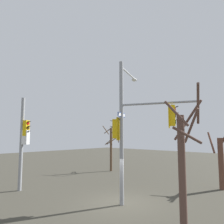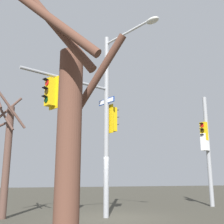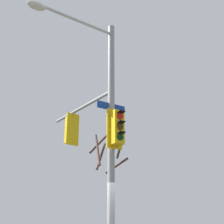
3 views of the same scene
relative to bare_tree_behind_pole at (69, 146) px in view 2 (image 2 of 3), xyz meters
The scene contains 5 objects.
ground_plane 8.29m from the bare_tree_behind_pole, 66.38° to the left, with size 80.00×80.00×0.00m, color #3C392F.
main_signal_pole_assembly 7.95m from the bare_tree_behind_pole, 70.44° to the left, with size 5.18×3.54×8.13m.
secondary_pole_assembly 14.20m from the bare_tree_behind_pole, 44.52° to the left, with size 0.77×0.52×6.51m.
bare_tree_behind_pole is the anchor object (origin of this frame).
bare_tree_corner 8.55m from the bare_tree_behind_pole, 97.53° to the left, with size 1.64×1.83×5.82m.
Camera 2 is at (-3.98, -11.64, 1.61)m, focal length 45.41 mm.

